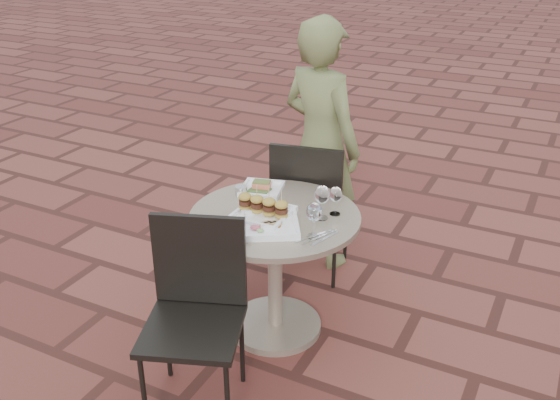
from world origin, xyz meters
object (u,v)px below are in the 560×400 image
at_px(plate_tuna, 270,225).
at_px(plate_sliders, 263,209).
at_px(plate_salmon, 262,188).
at_px(cafe_table, 275,255).
at_px(chair_near, 196,299).
at_px(diner, 321,145).
at_px(chair_far, 309,199).

bearing_deg(plate_tuna, plate_sliders, 132.85).
height_order(plate_salmon, plate_tuna, plate_salmon).
bearing_deg(plate_salmon, cafe_table, -48.24).
distance_m(cafe_table, chair_near, 0.63).
relative_size(cafe_table, plate_sliders, 3.16).
bearing_deg(plate_tuna, cafe_table, 107.49).
distance_m(diner, plate_tuna, 1.01).
bearing_deg(diner, plate_sliders, 112.35).
height_order(chair_far, plate_salmon, chair_far).
xyz_separation_m(plate_sliders, plate_tuna, (0.09, -0.10, -0.02)).
relative_size(chair_near, plate_tuna, 2.38).
bearing_deg(plate_salmon, chair_far, 70.30).
bearing_deg(chair_near, plate_tuna, 53.48).
height_order(chair_near, plate_salmon, chair_near).
bearing_deg(plate_sliders, plate_tuna, -47.15).
distance_m(chair_near, plate_sliders, 0.61).
bearing_deg(diner, plate_tuna, 116.95).
bearing_deg(plate_sliders, cafe_table, 49.51).
bearing_deg(chair_far, plate_sliders, 81.72).
bearing_deg(diner, cafe_table, 115.45).
height_order(chair_near, diner, diner).
height_order(diner, plate_tuna, diner).
bearing_deg(chair_far, diner, -90.98).
height_order(plate_salmon, plate_sliders, plate_sliders).
height_order(cafe_table, plate_salmon, plate_salmon).
bearing_deg(plate_tuna, chair_near, -106.13).
relative_size(diner, plate_salmon, 5.93).
relative_size(cafe_table, chair_far, 0.97).
height_order(chair_far, plate_tuna, chair_far).
bearing_deg(plate_salmon, plate_sliders, -60.11).
xyz_separation_m(chair_far, plate_salmon, (-0.13, -0.37, 0.20)).
relative_size(plate_sliders, plate_tuna, 0.73).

